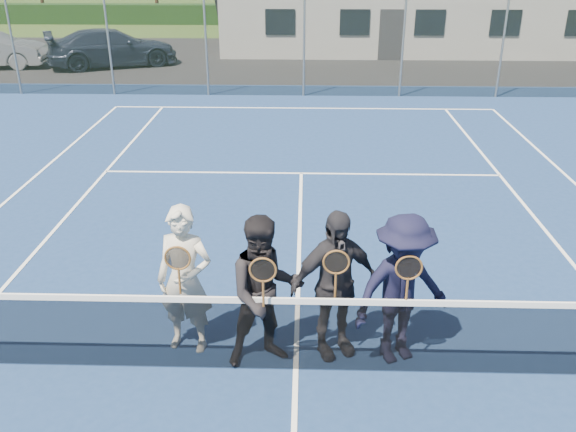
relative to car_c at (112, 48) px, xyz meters
name	(u,v)px	position (x,y,z in m)	size (l,w,h in m)	color
ground	(304,60)	(7.43, 1.64, -0.71)	(220.00, 220.00, 0.00)	#324C1B
court_surface	(296,370)	(7.43, -18.36, -0.70)	(30.00, 30.00, 0.02)	navy
tarmac_carpark	(208,59)	(3.43, 1.64, -0.70)	(40.00, 12.00, 0.01)	black
hedge_row	(306,14)	(7.43, 13.64, -0.16)	(40.00, 1.20, 1.10)	black
car_c	(112,48)	(0.00, 0.00, 0.00)	(1.98, 4.87, 1.41)	#1B2236
court_markings	(296,369)	(7.43, -18.36, -0.68)	(11.03, 23.83, 0.01)	white
tennis_net	(296,331)	(7.43, -18.36, -0.17)	(11.68, 0.08, 1.10)	slate
perimeter_fence	(304,47)	(7.43, -4.86, 0.82)	(30.07, 0.07, 3.02)	slate
player_a	(185,280)	(6.16, -17.95, 0.22)	(0.72, 0.55, 1.80)	beige
player_b	(265,292)	(7.09, -18.17, 0.21)	(1.04, 0.91, 1.80)	black
player_c	(334,284)	(7.85, -17.99, 0.21)	(1.14, 0.82, 1.80)	#242328
player_d	(402,290)	(8.60, -18.08, 0.21)	(1.33, 1.07, 1.80)	black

